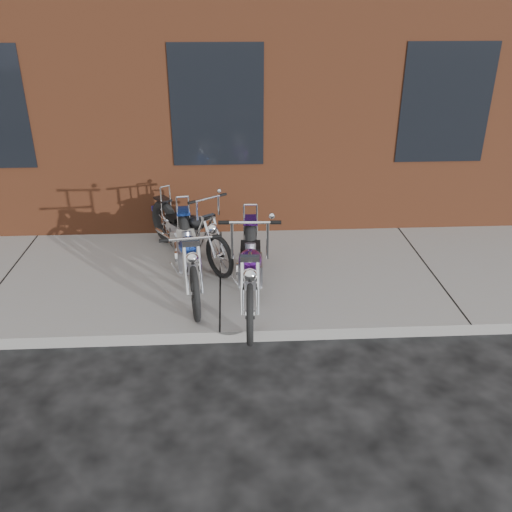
{
  "coord_description": "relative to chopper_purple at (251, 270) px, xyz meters",
  "views": [
    {
      "loc": [
        0.14,
        -5.32,
        3.68
      ],
      "look_at": [
        0.47,
        0.8,
        0.74
      ],
      "focal_mm": 38.0,
      "sensor_mm": 36.0,
      "label": 1
    }
  ],
  "objects": [
    {
      "name": "ground",
      "position": [
        -0.39,
        -0.72,
        -0.59
      ],
      "size": [
        120.0,
        120.0,
        0.0
      ],
      "primitive_type": "plane",
      "color": "black",
      "rests_on": "ground"
    },
    {
      "name": "sidewalk",
      "position": [
        -0.39,
        0.78,
        -0.51
      ],
      "size": [
        22.0,
        3.0,
        0.15
      ],
      "primitive_type": "cube",
      "color": "gray",
      "rests_on": "ground"
    },
    {
      "name": "chopper_third",
      "position": [
        -0.86,
        1.35,
        -0.05
      ],
      "size": [
        1.32,
        1.84,
        1.1
      ],
      "rotation": [
        0.0,
        0.0,
        -0.97
      ],
      "color": "black",
      "rests_on": "sidewalk"
    },
    {
      "name": "chopper_blue",
      "position": [
        -0.8,
        0.48,
        -0.01
      ],
      "size": [
        0.6,
        2.35,
        1.02
      ],
      "rotation": [
        0.0,
        0.0,
        -1.43
      ],
      "color": "black",
      "rests_on": "sidewalk"
    },
    {
      "name": "chopper_purple",
      "position": [
        0.0,
        0.0,
        0.0
      ],
      "size": [
        0.59,
        2.43,
        1.36
      ],
      "rotation": [
        0.0,
        0.0,
        -1.62
      ],
      "color": "black",
      "rests_on": "sidewalk"
    }
  ]
}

